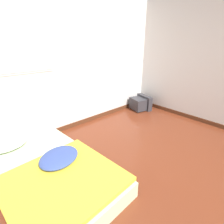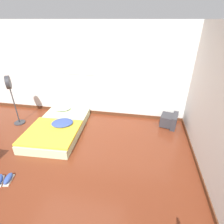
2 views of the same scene
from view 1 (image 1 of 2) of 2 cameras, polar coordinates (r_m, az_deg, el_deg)
name	(u,v)px [view 1 (image 1 of 2)]	position (r m, az deg, el deg)	size (l,w,h in m)	color
wall_back	(44,66)	(3.29, -21.30, 13.75)	(7.72, 0.08, 2.60)	silver
mattress_bed	(49,172)	(2.52, -20.02, -17.82)	(1.31, 2.06, 0.35)	beige
crt_tv	(141,103)	(4.64, 9.30, 2.89)	(0.51, 0.55, 0.36)	#333338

